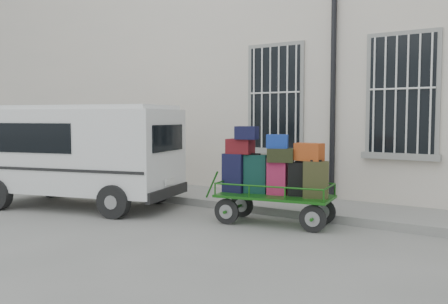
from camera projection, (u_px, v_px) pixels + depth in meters
ground at (210, 226)px, 8.36m from camera, size 80.00×80.00×0.00m
building at (337, 71)px, 12.67m from camera, size 24.00×5.15×6.00m
sidewalk at (274, 203)px, 10.16m from camera, size 24.00×1.70×0.15m
luggage_cart at (274, 176)px, 8.48m from camera, size 2.33×1.20×1.67m
van at (78, 149)px, 10.13m from camera, size 4.38×2.73×2.06m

